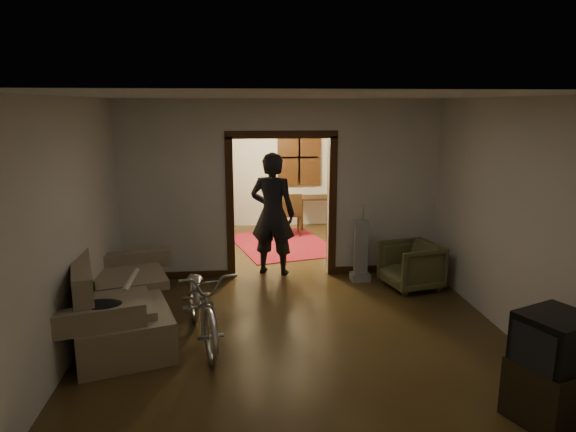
{
  "coord_description": "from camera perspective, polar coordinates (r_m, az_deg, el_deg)",
  "views": [
    {
      "loc": [
        -0.69,
        -7.2,
        2.71
      ],
      "look_at": [
        0.0,
        -0.3,
        1.2
      ],
      "focal_mm": 32.0,
      "sensor_mm": 36.0,
      "label": 1
    }
  ],
  "objects": [
    {
      "name": "floor",
      "position": [
        7.73,
        -0.22,
        -8.25
      ],
      "size": [
        5.0,
        8.5,
        0.01
      ],
      "primitive_type": "cube",
      "color": "#31220F",
      "rests_on": "ground"
    },
    {
      "name": "ceiling",
      "position": [
        7.23,
        -0.24,
        13.0
      ],
      "size": [
        5.0,
        8.5,
        0.01
      ],
      "primitive_type": "cube",
      "color": "white",
      "rests_on": "floor"
    },
    {
      "name": "wall_back",
      "position": [
        11.55,
        -2.25,
        5.77
      ],
      "size": [
        5.0,
        0.02,
        2.8
      ],
      "primitive_type": "cube",
      "color": "beige",
      "rests_on": "floor"
    },
    {
      "name": "wall_left",
      "position": [
        7.54,
        -19.51,
        1.57
      ],
      "size": [
        0.02,
        8.5,
        2.8
      ],
      "primitive_type": "cube",
      "color": "beige",
      "rests_on": "floor"
    },
    {
      "name": "wall_right",
      "position": [
        7.98,
        17.95,
        2.24
      ],
      "size": [
        0.02,
        8.5,
        2.8
      ],
      "primitive_type": "cube",
      "color": "beige",
      "rests_on": "floor"
    },
    {
      "name": "partition_wall",
      "position": [
        8.09,
        -0.74,
        2.96
      ],
      "size": [
        5.0,
        0.14,
        2.8
      ],
      "primitive_type": "cube",
      "color": "beige",
      "rests_on": "floor"
    },
    {
      "name": "door_casing",
      "position": [
        8.14,
        -0.73,
        0.88
      ],
      "size": [
        1.74,
        0.2,
        2.32
      ],
      "primitive_type": "cube",
      "color": "black",
      "rests_on": "floor"
    },
    {
      "name": "far_window",
      "position": [
        11.55,
        1.24,
        6.53
      ],
      "size": [
        0.98,
        0.06,
        1.28
      ],
      "primitive_type": "cube",
      "color": "black",
      "rests_on": "wall_back"
    },
    {
      "name": "chandelier",
      "position": [
        9.73,
        -1.66,
        10.17
      ],
      "size": [
        0.24,
        0.24,
        0.24
      ],
      "primitive_type": "sphere",
      "color": "#FFE0A5",
      "rests_on": "ceiling"
    },
    {
      "name": "light_switch",
      "position": [
        8.2,
        6.65,
        1.94
      ],
      "size": [
        0.08,
        0.01,
        0.12
      ],
      "primitive_type": "cube",
      "color": "silver",
      "rests_on": "partition_wall"
    },
    {
      "name": "sofa",
      "position": [
        6.56,
        -18.4,
        -7.95
      ],
      "size": [
        1.61,
        2.42,
        1.02
      ],
      "primitive_type": "cube",
      "rotation": [
        0.0,
        0.0,
        0.3
      ],
      "color": "brown",
      "rests_on": "floor"
    },
    {
      "name": "rolled_paper",
      "position": [
        6.81,
        -17.04,
        -6.96
      ],
      "size": [
        0.1,
        0.78,
        0.1
      ],
      "primitive_type": "cylinder",
      "rotation": [
        1.57,
        0.0,
        0.0
      ],
      "color": "beige",
      "rests_on": "sofa"
    },
    {
      "name": "jacket",
      "position": [
        5.66,
        -20.0,
        -9.51
      ],
      "size": [
        0.48,
        0.36,
        0.14
      ],
      "primitive_type": "ellipsoid",
      "color": "black",
      "rests_on": "sofa"
    },
    {
      "name": "bicycle",
      "position": [
        6.11,
        -9.55,
        -9.39
      ],
      "size": [
        1.03,
        1.89,
        0.94
      ],
      "primitive_type": "imported",
      "rotation": [
        0.0,
        0.0,
        0.24
      ],
      "color": "silver",
      "rests_on": "floor"
    },
    {
      "name": "armchair",
      "position": [
        7.93,
        13.5,
        -5.39
      ],
      "size": [
        0.93,
        0.91,
        0.7
      ],
      "primitive_type": "imported",
      "rotation": [
        0.0,
        0.0,
        -1.33
      ],
      "color": "#4D4D2B",
      "rests_on": "floor"
    },
    {
      "name": "tv_stand",
      "position": [
        5.24,
        27.03,
        -16.9
      ],
      "size": [
        0.77,
        0.74,
        0.55
      ],
      "primitive_type": "cube",
      "rotation": [
        0.0,
        0.0,
        0.4
      ],
      "color": "black",
      "rests_on": "floor"
    },
    {
      "name": "crt_tv",
      "position": [
        5.04,
        27.55,
        -12.28
      ],
      "size": [
        0.72,
        0.69,
        0.49
      ],
      "primitive_type": "cube",
      "rotation": [
        0.0,
        0.0,
        0.4
      ],
      "color": "black",
      "rests_on": "tv_stand"
    },
    {
      "name": "vacuum",
      "position": [
        8.08,
        8.09,
        -3.85
      ],
      "size": [
        0.33,
        0.28,
        0.96
      ],
      "primitive_type": "cube",
      "rotation": [
        0.0,
        0.0,
        -0.15
      ],
      "color": "gray",
      "rests_on": "floor"
    },
    {
      "name": "person",
      "position": [
        8.23,
        -1.73,
        0.23
      ],
      "size": [
        0.84,
        0.68,
        1.99
      ],
      "primitive_type": "imported",
      "rotation": [
        0.0,
        0.0,
        2.81
      ],
      "color": "black",
      "rests_on": "floor"
    },
    {
      "name": "oriental_rug",
      "position": [
        10.15,
        -0.59,
        -3.14
      ],
      "size": [
        2.24,
        2.63,
        0.02
      ],
      "primitive_type": "cube",
      "rotation": [
        0.0,
        0.0,
        0.25
      ],
      "color": "maroon",
      "rests_on": "floor"
    },
    {
      "name": "locker",
      "position": [
        11.03,
        -8.8,
        2.33
      ],
      "size": [
        0.86,
        0.52,
        1.66
      ],
      "primitive_type": "cube",
      "rotation": [
        0.0,
        0.0,
        0.08
      ],
      "color": "#2D3520",
      "rests_on": "floor"
    },
    {
      "name": "globe",
      "position": [
        10.89,
        -9.0,
        8.09
      ],
      "size": [
        0.31,
        0.31,
        0.31
      ],
      "primitive_type": "sphere",
      "color": "#1E5972",
      "rests_on": "locker"
    },
    {
      "name": "desk",
      "position": [
        11.46,
        3.55,
        0.39
      ],
      "size": [
        0.95,
        0.54,
        0.7
      ],
      "primitive_type": "cube",
      "rotation": [
        0.0,
        0.0,
        0.01
      ],
      "color": "black",
      "rests_on": "floor"
    },
    {
      "name": "desk_chair",
      "position": [
        10.76,
        0.33,
        0.2
      ],
      "size": [
        0.43,
        0.43,
        0.91
      ],
      "primitive_type": "cube",
      "rotation": [
        0.0,
        0.0,
        -0.06
      ],
      "color": "black",
      "rests_on": "floor"
    }
  ]
}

